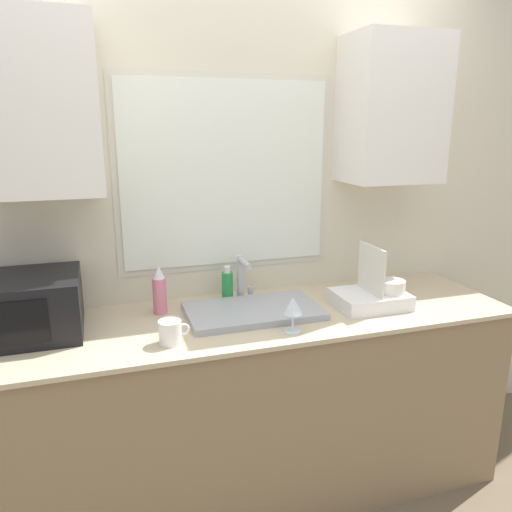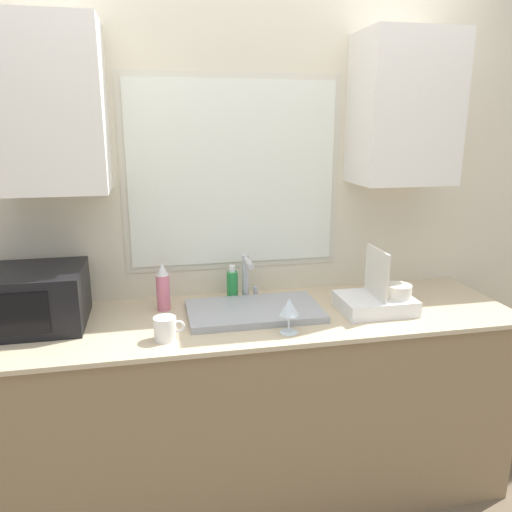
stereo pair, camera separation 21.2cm
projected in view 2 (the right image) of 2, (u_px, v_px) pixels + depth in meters
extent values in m
cube|color=#8C7251|center=(247.00, 408.00, 2.34)|extent=(2.39, 0.65, 0.89)
cube|color=#C6B28E|center=(247.00, 317.00, 2.22)|extent=(2.42, 0.68, 0.02)
cube|color=beige|center=(233.00, 214.00, 2.45)|extent=(6.00, 0.06, 2.60)
cube|color=beige|center=(234.00, 174.00, 2.37)|extent=(1.05, 0.01, 0.92)
cube|color=white|center=(234.00, 174.00, 2.37)|extent=(0.99, 0.01, 0.86)
cube|color=white|center=(48.00, 107.00, 1.99)|extent=(0.44, 0.32, 0.68)
cube|color=white|center=(404.00, 110.00, 2.30)|extent=(0.44, 0.32, 0.68)
cube|color=#9EA0A5|center=(254.00, 311.00, 2.23)|extent=(0.59, 0.35, 0.03)
cylinder|color=#B7B7BC|center=(245.00, 277.00, 2.40)|extent=(0.03, 0.03, 0.22)
cylinder|color=#B7B7BC|center=(248.00, 263.00, 2.31)|extent=(0.03, 0.15, 0.03)
cylinder|color=#B7B7BC|center=(256.00, 292.00, 2.43)|extent=(0.02, 0.02, 0.06)
cube|color=black|center=(30.00, 298.00, 2.08)|extent=(0.44, 0.38, 0.24)
cube|color=black|center=(9.00, 315.00, 1.89)|extent=(0.29, 0.01, 0.17)
cube|color=white|center=(375.00, 303.00, 2.26)|extent=(0.32, 0.25, 0.07)
cube|color=silver|center=(377.00, 273.00, 2.23)|extent=(0.01, 0.22, 0.22)
cylinder|color=silver|center=(398.00, 291.00, 2.23)|extent=(0.12, 0.12, 0.06)
cylinder|color=#D8728C|center=(163.00, 293.00, 2.27)|extent=(0.06, 0.06, 0.16)
cone|color=silver|center=(162.00, 269.00, 2.24)|extent=(0.06, 0.06, 0.06)
cylinder|color=#268C3F|center=(232.00, 286.00, 2.40)|extent=(0.05, 0.05, 0.14)
cylinder|color=white|center=(232.00, 269.00, 2.38)|extent=(0.03, 0.03, 0.03)
cylinder|color=white|center=(165.00, 329.00, 1.96)|extent=(0.09, 0.09, 0.09)
torus|color=white|center=(178.00, 326.00, 1.97)|extent=(0.05, 0.01, 0.05)
cylinder|color=silver|center=(289.00, 332.00, 2.03)|extent=(0.07, 0.07, 0.00)
cylinder|color=silver|center=(289.00, 323.00, 2.02)|extent=(0.01, 0.01, 0.08)
cone|color=silver|center=(289.00, 307.00, 2.00)|extent=(0.08, 0.08, 0.07)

